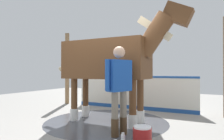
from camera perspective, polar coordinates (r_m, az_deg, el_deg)
The scene contains 8 objects.
ground_plane at distance 4.77m, azimuth -1.94°, elevation -15.47°, with size 16.00×16.00×0.02m, color gray.
wet_patch at distance 5.12m, azimuth -1.59°, elevation -14.29°, with size 3.00×3.00×0.00m, color #42444C.
barrier_wall at distance 6.69m, azimuth 5.93°, elevation -6.64°, with size 0.22×4.04×1.09m.
roof_post_far at distance 7.95m, azimuth -12.53°, elevation 0.45°, with size 0.16×0.16×2.70m, color olive.
horse at distance 4.91m, azimuth -0.21°, elevation 2.75°, with size 0.99×3.50×2.71m.
handler at distance 3.89m, azimuth 2.03°, elevation -3.89°, with size 0.65×0.37×1.71m.
wash_bucket at distance 3.58m, azimuth 8.55°, elevation -17.85°, with size 0.32×0.32×0.31m.
bottle_shampoo at distance 3.60m, azimuth 3.12°, elevation -18.86°, with size 0.07×0.07×0.20m.
Camera 1 is at (3.97, 2.33, 1.23)m, focal length 32.41 mm.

